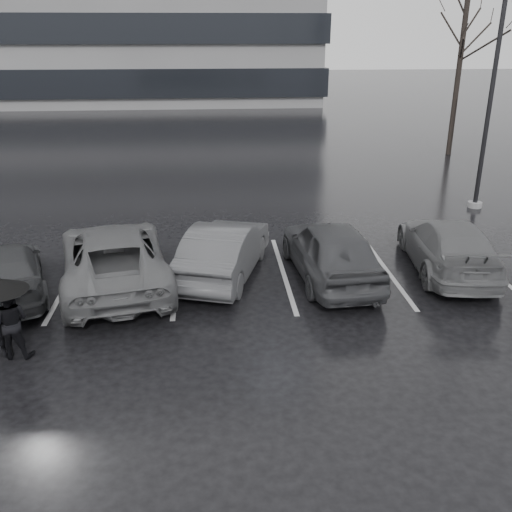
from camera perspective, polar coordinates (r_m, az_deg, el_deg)
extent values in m
plane|color=black|center=(12.92, 1.48, -6.15)|extent=(160.00, 160.00, 0.00)
imported|color=black|center=(14.74, 7.50, 0.61)|extent=(2.18, 4.65, 1.54)
imported|color=#2E2E30|center=(14.81, -3.17, 0.66)|extent=(2.72, 4.61, 1.43)
imported|color=#454548|center=(14.68, -14.03, -0.04)|extent=(3.53, 5.80, 1.50)
imported|color=black|center=(14.99, -23.78, -1.40)|extent=(3.02, 4.59, 1.23)
imported|color=#454548|center=(15.99, 18.67, 1.02)|extent=(2.44, 4.92, 1.37)
imported|color=black|center=(12.12, -23.35, -6.08)|extent=(0.75, 0.59, 1.51)
cylinder|color=black|center=(12.14, -23.61, -6.18)|extent=(0.02, 0.02, 1.47)
cone|color=black|center=(11.80, -24.20, -2.63)|extent=(1.01, 1.01, 0.26)
cylinder|color=gray|center=(22.22, 21.04, 4.82)|extent=(0.49, 0.49, 0.20)
cylinder|color=black|center=(21.47, 22.65, 15.97)|extent=(0.16, 0.16, 8.90)
cube|color=#B3B3B6|center=(15.56, -18.19, -2.23)|extent=(0.12, 5.00, 0.00)
cube|color=#B3B3B6|center=(15.13, -7.84, -1.97)|extent=(0.12, 5.00, 0.00)
cube|color=#B3B3B6|center=(15.22, 2.74, -1.64)|extent=(0.12, 5.00, 0.00)
cube|color=#B3B3B6|center=(15.80, 12.87, -1.28)|extent=(0.12, 5.00, 0.00)
cube|color=#B3B3B6|center=(16.84, 22.01, -0.91)|extent=(0.12, 5.00, 0.00)
cylinder|color=black|center=(30.92, 19.65, 17.32)|extent=(0.26, 0.26, 8.50)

